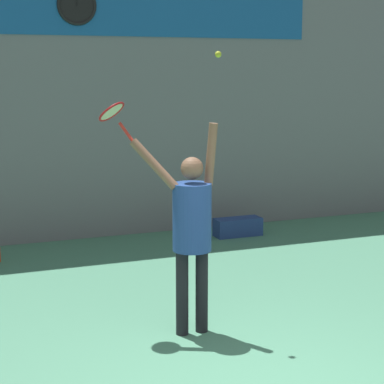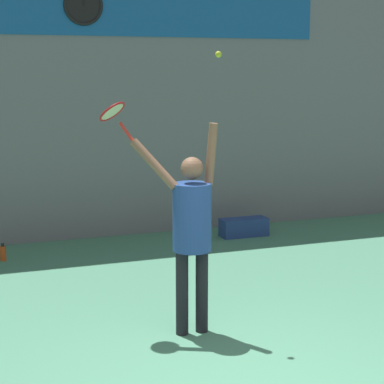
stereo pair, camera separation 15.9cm
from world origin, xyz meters
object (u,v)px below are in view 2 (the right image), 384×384
at_px(tennis_racket, 114,114).
at_px(tennis_ball, 218,54).
at_px(water_bottle, 3,253).
at_px(equipment_bag, 244,227).
at_px(scoreboard_clock, 83,5).
at_px(tennis_player, 191,224).

relative_size(tennis_racket, tennis_ball, 6.34).
xyz_separation_m(water_bottle, equipment_bag, (3.88, 0.16, 0.04)).
bearing_deg(scoreboard_clock, water_bottle, -148.47).
height_order(tennis_racket, water_bottle, tennis_racket).
height_order(water_bottle, equipment_bag, equipment_bag).
distance_m(scoreboard_clock, tennis_racket, 4.27).
height_order(tennis_player, tennis_racket, tennis_racket).
bearing_deg(water_bottle, equipment_bag, 2.38).
bearing_deg(tennis_ball, equipment_bag, 61.47).
bearing_deg(scoreboard_clock, tennis_ball, -84.89).
relative_size(scoreboard_clock, tennis_racket, 1.52).
height_order(scoreboard_clock, water_bottle, scoreboard_clock).
relative_size(scoreboard_clock, water_bottle, 2.43).
xyz_separation_m(scoreboard_clock, tennis_player, (0.12, -4.44, -2.53)).
height_order(tennis_player, tennis_ball, tennis_ball).
relative_size(tennis_racket, water_bottle, 1.60).
bearing_deg(tennis_player, scoreboard_clock, 91.59).
xyz_separation_m(tennis_racket, equipment_bag, (2.99, 3.27, -2.13)).
height_order(tennis_player, water_bottle, tennis_player).
relative_size(scoreboard_clock, tennis_ball, 9.62).
height_order(scoreboard_clock, tennis_ball, scoreboard_clock).
xyz_separation_m(tennis_player, tennis_ball, (0.28, -0.02, 1.70)).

